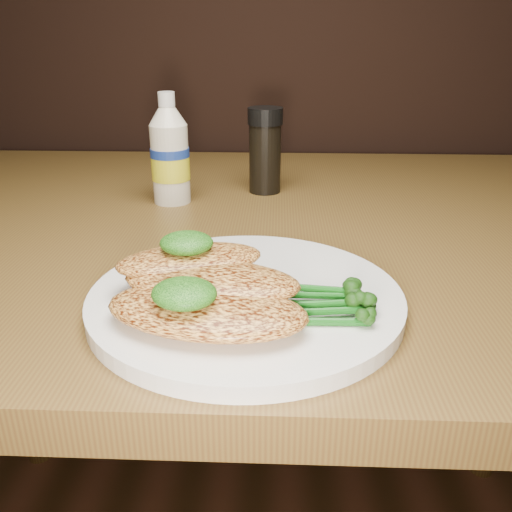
{
  "coord_description": "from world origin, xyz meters",
  "views": [
    {
      "loc": [
        0.04,
        0.37,
        0.98
      ],
      "look_at": [
        0.02,
        0.82,
        0.79
      ],
      "focal_mm": 37.95,
      "sensor_mm": 36.0,
      "label": 1
    }
  ],
  "objects_px": {
    "pepper_grinder": "(265,151)",
    "plate": "(246,298)",
    "dining_table": "(249,439)",
    "mayo_bottle": "(170,149)"
  },
  "relations": [
    {
      "from": "dining_table",
      "to": "pepper_grinder",
      "type": "bearing_deg",
      "value": 80.44
    },
    {
      "from": "dining_table",
      "to": "plate",
      "type": "distance_m",
      "value": 0.46
    },
    {
      "from": "dining_table",
      "to": "mayo_bottle",
      "type": "bearing_deg",
      "value": 150.56
    },
    {
      "from": "pepper_grinder",
      "to": "plate",
      "type": "bearing_deg",
      "value": -91.15
    },
    {
      "from": "mayo_bottle",
      "to": "pepper_grinder",
      "type": "bearing_deg",
      "value": 23.59
    },
    {
      "from": "plate",
      "to": "mayo_bottle",
      "type": "distance_m",
      "value": 0.34
    },
    {
      "from": "pepper_grinder",
      "to": "dining_table",
      "type": "bearing_deg",
      "value": -99.56
    },
    {
      "from": "mayo_bottle",
      "to": "pepper_grinder",
      "type": "height_order",
      "value": "mayo_bottle"
    },
    {
      "from": "plate",
      "to": "pepper_grinder",
      "type": "distance_m",
      "value": 0.37
    },
    {
      "from": "dining_table",
      "to": "plate",
      "type": "bearing_deg",
      "value": -87.06
    }
  ]
}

